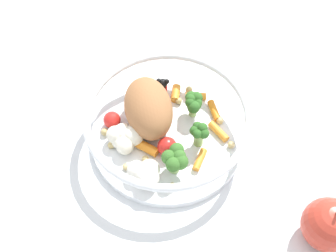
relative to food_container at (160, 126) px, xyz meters
name	(u,v)px	position (x,y,z in m)	size (l,w,h in m)	color
ground_plane	(168,139)	(0.00, -0.01, -0.03)	(2.40, 2.40, 0.00)	white
food_container	(160,126)	(0.00, 0.00, 0.00)	(0.22, 0.22, 0.07)	white
loose_apple	(329,225)	(-0.19, -0.15, 0.00)	(0.06, 0.06, 0.08)	#BC3828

